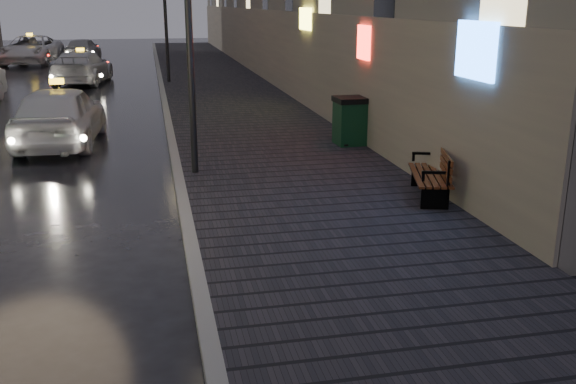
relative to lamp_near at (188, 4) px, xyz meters
name	(u,v)px	position (x,y,z in m)	size (l,w,h in m)	color
ground	(71,324)	(-1.85, -6.00, -3.49)	(120.00, 120.00, 0.00)	black
sidewalk	(218,85)	(2.05, 15.00, -3.41)	(4.60, 58.00, 0.15)	black
curb	(161,86)	(-0.35, 15.00, -3.41)	(0.20, 58.00, 0.15)	slate
lamp_near	(188,4)	(0.00, 0.00, 0.00)	(0.36, 0.36, 5.28)	black
lamp_far	(165,3)	(0.00, 16.00, 0.00)	(0.36, 0.36, 5.28)	black
bench	(434,174)	(4.06, -2.67, -2.90)	(1.03, 1.79, 0.87)	black
trash_bin	(350,120)	(3.95, 1.95, -2.75)	(0.79, 0.79, 1.16)	black
taxi_near	(60,115)	(-3.09, 4.02, -2.71)	(1.84, 4.57, 1.56)	silver
taxi_mid	(82,68)	(-3.76, 17.26, -2.77)	(2.00, 4.93, 1.43)	silver
taxi_far	(31,50)	(-7.57, 27.94, -2.67)	(2.71, 5.87, 1.63)	silver
car_far	(83,49)	(-4.82, 29.99, -2.80)	(1.63, 4.06, 1.38)	#94949B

